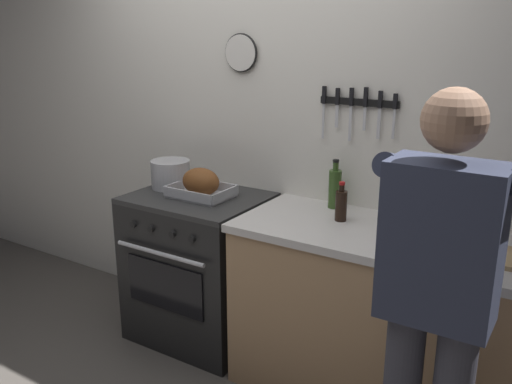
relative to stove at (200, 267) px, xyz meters
The scene contains 11 objects.
wall_back 0.95m from the stove, 58.67° to the left, with size 6.00×0.13×2.60m.
counter_block 1.42m from the stove, ahead, with size 2.03×0.65×0.90m.
stove is the anchor object (origin of this frame).
person_cook 1.71m from the stove, 21.07° to the right, with size 0.51×0.63×1.66m.
roasting_pan 0.53m from the stove, ahead, with size 0.35×0.26×0.17m.
stock_pot 0.59m from the stove, 167.04° to the left, with size 0.24×0.24×0.17m.
cutting_board 1.60m from the stove, ahead, with size 0.36×0.24×0.02m, color tan.
bottle_olive_oil 0.97m from the stove, 16.40° to the left, with size 0.07×0.07×0.27m.
bottle_vinegar 1.37m from the stove, 10.57° to the left, with size 0.07×0.07×0.24m.
bottle_soy_sauce 1.03m from the stove, ahead, with size 0.06×0.06×0.20m.
bottle_wine_red 1.61m from the stove, ahead, with size 0.08×0.08×0.30m.
Camera 1 is at (1.70, -1.41, 1.83)m, focal length 38.63 mm.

